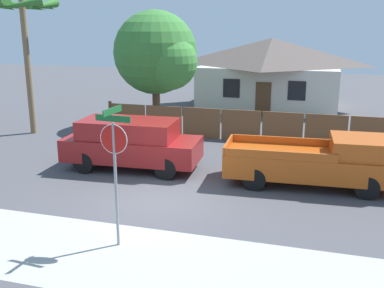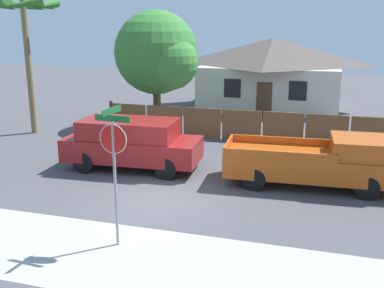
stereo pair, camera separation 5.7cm
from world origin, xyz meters
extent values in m
plane|color=#47474C|center=(0.00, 0.00, 0.00)|extent=(80.00, 80.00, 0.00)
cube|color=#A3A39E|center=(0.00, -3.60, 0.00)|extent=(36.00, 3.20, 0.01)
cube|color=brown|center=(-4.47, 7.91, 0.72)|extent=(1.81, 0.06, 1.44)
cube|color=brown|center=(-2.58, 7.91, 0.72)|extent=(1.81, 0.06, 1.44)
cube|color=brown|center=(-0.69, 7.91, 0.72)|extent=(1.81, 0.06, 1.44)
cube|color=brown|center=(1.20, 7.91, 0.72)|extent=(1.81, 0.06, 1.44)
cube|color=brown|center=(3.09, 7.91, 0.72)|extent=(1.81, 0.06, 1.44)
cube|color=brown|center=(4.98, 7.91, 0.72)|extent=(1.81, 0.06, 1.44)
cube|color=brown|center=(6.87, 7.91, 0.72)|extent=(1.81, 0.06, 1.44)
cube|color=brown|center=(-5.42, 7.91, 0.77)|extent=(0.12, 0.12, 1.54)
cube|color=beige|center=(1.42, 17.28, 1.36)|extent=(8.41, 6.64, 2.73)
pyramid|color=#514742|center=(1.42, 17.28, 3.57)|extent=(9.08, 7.17, 1.68)
cube|color=black|center=(-0.47, 13.94, 1.58)|extent=(1.00, 0.04, 1.10)
cube|color=black|center=(3.31, 13.94, 1.58)|extent=(1.00, 0.04, 1.10)
cube|color=brown|center=(1.42, 13.94, 1.00)|extent=(0.90, 0.04, 2.00)
cylinder|color=brown|center=(-3.70, 9.87, 1.12)|extent=(0.40, 0.40, 2.23)
sphere|color=#387A33|center=(-3.70, 9.87, 3.84)|extent=(4.29, 4.29, 4.29)
sphere|color=#3C8437|center=(-2.73, 9.34, 3.41)|extent=(2.79, 2.79, 2.79)
cylinder|color=brown|center=(-8.98, 6.54, 3.19)|extent=(0.28, 0.28, 6.38)
cone|color=#2D6B28|center=(-7.86, 6.54, 6.07)|extent=(0.44, 2.09, 0.75)
cone|color=#2D6B28|center=(-8.42, 7.51, 6.07)|extent=(2.03, 1.42, 0.75)
cone|color=#2D6B28|center=(-9.54, 7.51, 6.07)|extent=(2.03, 1.42, 0.75)
cone|color=#2D6B28|center=(-10.10, 6.54, 6.07)|extent=(0.44, 2.09, 0.75)
cone|color=#2D6B28|center=(-8.42, 5.56, 6.07)|extent=(2.03, 1.42, 0.75)
cube|color=maroon|center=(-1.93, 2.63, 0.78)|extent=(5.09, 2.28, 0.82)
cube|color=maroon|center=(-2.05, 2.62, 1.52)|extent=(3.59, 2.04, 0.68)
cube|color=black|center=(-0.40, 2.71, 1.52)|extent=(0.16, 1.77, 0.57)
cylinder|color=black|center=(-0.43, 3.61, 0.39)|extent=(0.78, 0.22, 0.78)
cylinder|color=black|center=(-0.33, 1.82, 0.39)|extent=(0.78, 0.22, 0.78)
cylinder|color=black|center=(-3.52, 3.43, 0.39)|extent=(0.78, 0.22, 0.78)
cylinder|color=black|center=(-3.42, 1.65, 0.39)|extent=(0.78, 0.22, 0.78)
cube|color=#B74C14|center=(4.46, 2.63, 0.74)|extent=(5.68, 2.32, 0.76)
cube|color=#B74C14|center=(5.99, 2.71, 1.42)|extent=(1.88, 1.95, 0.61)
cube|color=#B74C14|center=(3.47, 3.53, 1.25)|extent=(3.51, 0.27, 0.27)
cube|color=#B74C14|center=(3.58, 1.62, 1.25)|extent=(3.51, 0.27, 0.27)
cube|color=#B74C14|center=(1.72, 2.47, 1.25)|extent=(0.19, 1.92, 0.27)
cylinder|color=black|center=(6.14, 3.62, 0.37)|extent=(0.75, 0.22, 0.75)
cylinder|color=black|center=(6.24, 1.82, 0.37)|extent=(0.75, 0.22, 0.75)
cylinder|color=black|center=(2.69, 3.43, 0.37)|extent=(0.75, 0.22, 0.75)
cylinder|color=black|center=(2.79, 1.63, 0.37)|extent=(0.75, 0.22, 0.75)
cylinder|color=gray|center=(0.15, -3.04, 1.53)|extent=(0.07, 0.07, 3.07)
cylinder|color=red|center=(0.15, -3.04, 2.68)|extent=(0.67, 0.07, 0.67)
cylinder|color=white|center=(0.15, -3.05, 2.68)|extent=(0.71, 0.06, 0.71)
cube|color=#19602D|center=(0.15, -3.04, 3.17)|extent=(0.90, 0.09, 0.15)
cube|color=#19602D|center=(0.15, -3.04, 3.35)|extent=(0.08, 0.81, 0.15)
camera|label=1|loc=(4.68, -12.17, 5.24)|focal=42.00mm
camera|label=2|loc=(4.74, -12.15, 5.24)|focal=42.00mm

